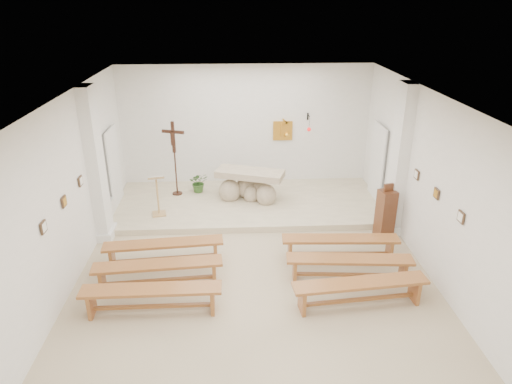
{
  "coord_description": "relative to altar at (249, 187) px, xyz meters",
  "views": [
    {
      "loc": [
        -0.37,
        -7.53,
        5.17
      ],
      "look_at": [
        0.11,
        1.6,
        1.22
      ],
      "focal_mm": 32.0,
      "sensor_mm": 36.0,
      "label": 1
    }
  ],
  "objects": [
    {
      "name": "pilaster_right",
      "position": [
        3.33,
        -1.61,
        1.25
      ],
      "size": [
        0.26,
        0.55,
        3.5
      ],
      "primitive_type": "cube",
      "color": "white",
      "rests_on": "ground"
    },
    {
      "name": "donation_pedestal",
      "position": [
        3.06,
        -1.89,
        0.08
      ],
      "size": [
        0.42,
        0.42,
        1.31
      ],
      "rotation": [
        0.0,
        0.0,
        0.24
      ],
      "color": "#5C311A",
      "rests_on": "ground"
    },
    {
      "name": "station_frame_right_rear",
      "position": [
        3.43,
        -2.41,
        1.22
      ],
      "size": [
        0.03,
        0.2,
        0.2
      ],
      "primitive_type": "cube",
      "color": "#45301E",
      "rests_on": "wall_right"
    },
    {
      "name": "lectern",
      "position": [
        -2.28,
        -0.81,
        0.19
      ],
      "size": [
        0.44,
        0.39,
        1.08
      ],
      "rotation": [
        0.0,
        0.0,
        0.19
      ],
      "color": "tan",
      "rests_on": "sanctuary_platform"
    },
    {
      "name": "sanctuary_platform",
      "position": [
        -0.04,
        -0.11,
        -0.42
      ],
      "size": [
        6.98,
        3.0,
        0.15
      ],
      "primitive_type": "cube",
      "color": "beige",
      "rests_on": "ground"
    },
    {
      "name": "potted_plant",
      "position": [
        -1.37,
        0.59,
        -0.07
      ],
      "size": [
        0.57,
        0.52,
        0.57
      ],
      "primitive_type": "imported",
      "rotation": [
        0.0,
        0.0,
        0.16
      ],
      "color": "#305923",
      "rests_on": "sanctuary_platform"
    },
    {
      "name": "ceiling",
      "position": [
        -0.04,
        -3.61,
        2.99
      ],
      "size": [
        7.0,
        10.0,
        0.02
      ],
      "primitive_type": "cube",
      "color": "silver",
      "rests_on": "wall_back"
    },
    {
      "name": "station_frame_left_mid",
      "position": [
        -3.51,
        -3.41,
        1.22
      ],
      "size": [
        0.03,
        0.2,
        0.2
      ],
      "primitive_type": "cube",
      "color": "#45301E",
      "rests_on": "wall_left"
    },
    {
      "name": "ground",
      "position": [
        -0.04,
        -3.61,
        -0.5
      ],
      "size": [
        7.0,
        10.0,
        0.0
      ],
      "primitive_type": "cube",
      "color": "#CAB692",
      "rests_on": "ground"
    },
    {
      "name": "bench_left_front",
      "position": [
        -1.88,
        -2.87,
        -0.11
      ],
      "size": [
        2.47,
        0.6,
        0.52
      ],
      "rotation": [
        0.0,
        0.0,
        0.09
      ],
      "color": "#A75A30",
      "rests_on": "ground"
    },
    {
      "name": "pilaster_left",
      "position": [
        -3.41,
        -1.61,
        1.25
      ],
      "size": [
        0.26,
        0.55,
        3.5
      ],
      "primitive_type": "cube",
      "color": "white",
      "rests_on": "ground"
    },
    {
      "name": "bench_right_third",
      "position": [
        1.8,
        -4.47,
        -0.11
      ],
      "size": [
        2.47,
        0.62,
        0.52
      ],
      "rotation": [
        0.0,
        0.0,
        0.1
      ],
      "color": "#A75A30",
      "rests_on": "ground"
    },
    {
      "name": "station_frame_right_mid",
      "position": [
        3.43,
        -3.41,
        1.22
      ],
      "size": [
        0.03,
        0.2,
        0.2
      ],
      "primitive_type": "cube",
      "color": "#45301E",
      "rests_on": "wall_right"
    },
    {
      "name": "bench_left_second",
      "position": [
        -1.88,
        -3.67,
        -0.11
      ],
      "size": [
        2.46,
        0.58,
        0.52
      ],
      "rotation": [
        0.0,
        0.0,
        0.08
      ],
      "color": "#A75A30",
      "rests_on": "ground"
    },
    {
      "name": "crucifix_stand",
      "position": [
        -1.96,
        0.46,
        0.83
      ],
      "size": [
        0.6,
        0.27,
        2.04
      ],
      "rotation": [
        0.0,
        0.0,
        -0.32
      ],
      "color": "#381B11",
      "rests_on": "sanctuary_platform"
    },
    {
      "name": "station_frame_left_front",
      "position": [
        -3.51,
        -4.41,
        1.22
      ],
      "size": [
        0.03,
        0.2,
        0.2
      ],
      "primitive_type": "cube",
      "color": "#45301E",
      "rests_on": "wall_left"
    },
    {
      "name": "bench_right_second",
      "position": [
        1.8,
        -3.67,
        -0.11
      ],
      "size": [
        2.47,
        0.58,
        0.52
      ],
      "rotation": [
        0.0,
        0.0,
        -0.08
      ],
      "color": "#A75A30",
      "rests_on": "ground"
    },
    {
      "name": "sanctuary_lamp",
      "position": [
        1.71,
        1.1,
        1.31
      ],
      "size": [
        0.11,
        0.36,
        0.44
      ],
      "color": "black",
      "rests_on": "wall_back"
    },
    {
      "name": "wall_right",
      "position": [
        3.45,
        -3.61,
        1.25
      ],
      "size": [
        0.02,
        10.0,
        3.5
      ],
      "primitive_type": "cube",
      "color": "white",
      "rests_on": "ground"
    },
    {
      "name": "altar",
      "position": [
        0.0,
        0.0,
        0.0
      ],
      "size": [
        1.88,
        1.21,
        0.91
      ],
      "rotation": [
        0.0,
        0.0,
        -0.33
      ],
      "color": "#C0AE92",
      "rests_on": "sanctuary_platform"
    },
    {
      "name": "station_frame_right_front",
      "position": [
        3.43,
        -4.41,
        1.22
      ],
      "size": [
        0.03,
        0.2,
        0.2
      ],
      "primitive_type": "cube",
      "color": "#45301E",
      "rests_on": "wall_right"
    },
    {
      "name": "radiator_left",
      "position": [
        -3.47,
        -0.91,
        -0.23
      ],
      "size": [
        0.1,
        0.85,
        0.52
      ],
      "primitive_type": "cube",
      "color": "silver",
      "rests_on": "ground"
    },
    {
      "name": "station_frame_left_rear",
      "position": [
        -3.51,
        -2.41,
        1.22
      ],
      "size": [
        0.03,
        0.2,
        0.2
      ],
      "primitive_type": "cube",
      "color": "#45301E",
      "rests_on": "wall_left"
    },
    {
      "name": "wall_left",
      "position": [
        -3.53,
        -3.61,
        1.25
      ],
      "size": [
        0.02,
        10.0,
        3.5
      ],
      "primitive_type": "cube",
      "color": "white",
      "rests_on": "ground"
    },
    {
      "name": "gold_wall_relief",
      "position": [
        1.01,
        1.35,
        1.15
      ],
      "size": [
        0.55,
        0.04,
        0.55
      ],
      "primitive_type": "cube",
      "color": "gold",
      "rests_on": "wall_back"
    },
    {
      "name": "wall_back",
      "position": [
        -0.04,
        1.38,
        1.25
      ],
      "size": [
        7.0,
        0.02,
        3.5
      ],
      "primitive_type": "cube",
      "color": "white",
      "rests_on": "ground"
    },
    {
      "name": "bench_left_third",
      "position": [
        -1.88,
        -4.47,
        -0.11
      ],
      "size": [
        2.44,
        0.4,
        0.52
      ],
      "rotation": [
        0.0,
        0.0,
        0.0
      ],
      "color": "#A75A30",
      "rests_on": "ground"
    },
    {
      "name": "bench_right_front",
      "position": [
        1.8,
        -2.87,
        -0.11
      ],
      "size": [
        2.46,
        0.51,
        0.52
      ],
      "rotation": [
        0.0,
        0.0,
        -0.05
      ],
      "color": "#A75A30",
      "rests_on": "ground"
    },
    {
      "name": "radiator_right",
      "position": [
        3.39,
        -0.91,
        -0.23
      ],
      "size": [
        0.1,
        0.85,
        0.52
      ],
      "primitive_type": "cube",
      "color": "silver",
      "rests_on": "ground"
    }
  ]
}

